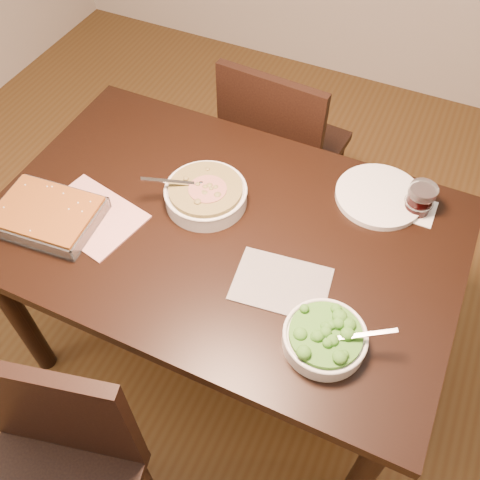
{
  "coord_description": "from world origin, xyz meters",
  "views": [
    {
      "loc": [
        0.47,
        -0.9,
        1.98
      ],
      "look_at": [
        0.08,
        -0.06,
        0.8
      ],
      "focal_mm": 40.0,
      "sensor_mm": 36.0,
      "label": 1
    }
  ],
  "objects_px": {
    "table": "(223,247)",
    "stew_bowl": "(206,194)",
    "chair_near": "(52,478)",
    "wine_tumbler": "(420,198)",
    "dinner_plate": "(379,196)",
    "baking_dish": "(47,215)",
    "chair_far": "(280,147)",
    "broccoli_bowl": "(325,338)"
  },
  "relations": [
    {
      "from": "dinner_plate",
      "to": "stew_bowl",
      "type": "bearing_deg",
      "value": -153.54
    },
    {
      "from": "stew_bowl",
      "to": "baking_dish",
      "type": "relative_size",
      "value": 0.81
    },
    {
      "from": "stew_bowl",
      "to": "chair_near",
      "type": "bearing_deg",
      "value": -92.28
    },
    {
      "from": "baking_dish",
      "to": "chair_far",
      "type": "relative_size",
      "value": 0.36
    },
    {
      "from": "stew_bowl",
      "to": "dinner_plate",
      "type": "height_order",
      "value": "stew_bowl"
    },
    {
      "from": "stew_bowl",
      "to": "broccoli_bowl",
      "type": "relative_size",
      "value": 1.12
    },
    {
      "from": "wine_tumbler",
      "to": "dinner_plate",
      "type": "xyz_separation_m",
      "value": [
        -0.12,
        0.0,
        -0.04
      ]
    },
    {
      "from": "table",
      "to": "broccoli_bowl",
      "type": "bearing_deg",
      "value": -30.58
    },
    {
      "from": "stew_bowl",
      "to": "wine_tumbler",
      "type": "bearing_deg",
      "value": 21.76
    },
    {
      "from": "chair_near",
      "to": "wine_tumbler",
      "type": "bearing_deg",
      "value": 46.65
    },
    {
      "from": "baking_dish",
      "to": "chair_far",
      "type": "xyz_separation_m",
      "value": [
        0.42,
        0.86,
        -0.27
      ]
    },
    {
      "from": "table",
      "to": "baking_dish",
      "type": "height_order",
      "value": "baking_dish"
    },
    {
      "from": "chair_near",
      "to": "chair_far",
      "type": "distance_m",
      "value": 1.43
    },
    {
      "from": "stew_bowl",
      "to": "chair_far",
      "type": "relative_size",
      "value": 0.29
    },
    {
      "from": "table",
      "to": "wine_tumbler",
      "type": "xyz_separation_m",
      "value": [
        0.51,
        0.31,
        0.15
      ]
    },
    {
      "from": "dinner_plate",
      "to": "broccoli_bowl",
      "type": "bearing_deg",
      "value": -88.93
    },
    {
      "from": "table",
      "to": "chair_near",
      "type": "height_order",
      "value": "chair_near"
    },
    {
      "from": "wine_tumbler",
      "to": "chair_far",
      "type": "height_order",
      "value": "chair_far"
    },
    {
      "from": "broccoli_bowl",
      "to": "chair_near",
      "type": "distance_m",
      "value": 0.8
    },
    {
      "from": "stew_bowl",
      "to": "chair_far",
      "type": "distance_m",
      "value": 0.65
    },
    {
      "from": "dinner_plate",
      "to": "chair_far",
      "type": "bearing_deg",
      "value": 142.92
    },
    {
      "from": "broccoli_bowl",
      "to": "baking_dish",
      "type": "height_order",
      "value": "broccoli_bowl"
    },
    {
      "from": "chair_far",
      "to": "broccoli_bowl",
      "type": "bearing_deg",
      "value": 121.88
    },
    {
      "from": "baking_dish",
      "to": "chair_near",
      "type": "height_order",
      "value": "chair_near"
    },
    {
      "from": "wine_tumbler",
      "to": "chair_near",
      "type": "xyz_separation_m",
      "value": [
        -0.63,
        -1.08,
        -0.29
      ]
    },
    {
      "from": "table",
      "to": "wine_tumbler",
      "type": "relative_size",
      "value": 14.77
    },
    {
      "from": "broccoli_bowl",
      "to": "chair_far",
      "type": "bearing_deg",
      "value": 117.68
    },
    {
      "from": "stew_bowl",
      "to": "chair_far",
      "type": "bearing_deg",
      "value": 87.86
    },
    {
      "from": "wine_tumbler",
      "to": "table",
      "type": "bearing_deg",
      "value": -148.58
    },
    {
      "from": "broccoli_bowl",
      "to": "wine_tumbler",
      "type": "height_order",
      "value": "wine_tumbler"
    },
    {
      "from": "baking_dish",
      "to": "dinner_plate",
      "type": "height_order",
      "value": "baking_dish"
    },
    {
      "from": "broccoli_bowl",
      "to": "wine_tumbler",
      "type": "relative_size",
      "value": 2.46
    },
    {
      "from": "chair_near",
      "to": "stew_bowl",
      "type": "bearing_deg",
      "value": 74.73
    },
    {
      "from": "wine_tumbler",
      "to": "chair_near",
      "type": "height_order",
      "value": "chair_near"
    },
    {
      "from": "table",
      "to": "stew_bowl",
      "type": "bearing_deg",
      "value": 141.63
    },
    {
      "from": "table",
      "to": "dinner_plate",
      "type": "distance_m",
      "value": 0.51
    },
    {
      "from": "table",
      "to": "chair_far",
      "type": "bearing_deg",
      "value": 95.94
    },
    {
      "from": "broccoli_bowl",
      "to": "wine_tumbler",
      "type": "bearing_deg",
      "value": 78.9
    },
    {
      "from": "baking_dish",
      "to": "dinner_plate",
      "type": "bearing_deg",
      "value": 25.06
    },
    {
      "from": "stew_bowl",
      "to": "wine_tumbler",
      "type": "xyz_separation_m",
      "value": [
        0.6,
        0.24,
        0.02
      ]
    },
    {
      "from": "chair_far",
      "to": "dinner_plate",
      "type": "bearing_deg",
      "value": 147.12
    },
    {
      "from": "broccoli_bowl",
      "to": "chair_far",
      "type": "distance_m",
      "value": 1.05
    }
  ]
}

